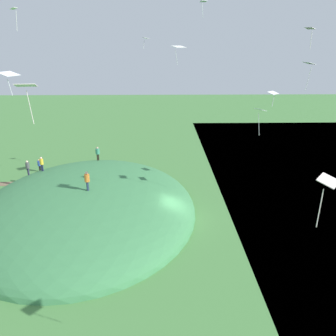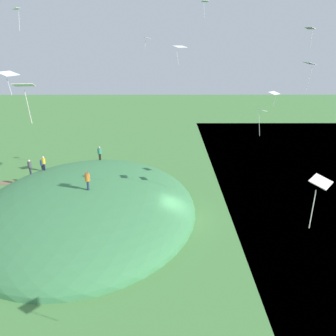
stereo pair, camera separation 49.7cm
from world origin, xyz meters
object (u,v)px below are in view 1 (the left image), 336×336
kite_3 (179,47)px  kite_6 (328,183)px  kite_1 (9,74)px  person_watching_kites (28,166)px  person_with_child (87,179)px  kite_4 (26,87)px  kite_8 (203,3)px  kite_13 (309,65)px  kite_5 (260,112)px  kite_10 (273,93)px  person_on_hilltop (41,162)px  kite_9 (14,11)px  person_near_shore (98,152)px  kite_11 (146,39)px  person_walking_path (39,164)px  kite_15 (310,30)px

kite_3 → kite_6: size_ratio=0.91×
kite_1 → kite_3: (-10.94, -11.84, 1.43)m
person_watching_kites → kite_3: (-16.08, 1.80, 12.13)m
person_with_child → kite_4: (0.71, 9.41, 9.01)m
kite_3 → kite_1: bearing=47.3°
kite_8 → kite_13: 12.82m
kite_5 → kite_8: kite_8 is taller
kite_3 → kite_4: 17.30m
person_watching_kites → kite_10: bearing=30.7°
person_watching_kites → kite_13: 29.13m
kite_4 → kite_5: (-15.40, -9.02, -3.07)m
person_on_hilltop → kite_8: 23.17m
kite_9 → kite_13: bearing=156.7°
kite_5 → kite_6: bearing=82.4°
person_near_shore → kite_11: size_ratio=1.55×
kite_1 → kite_3: size_ratio=0.86×
person_on_hilltop → kite_3: kite_3 is taller
kite_9 → kite_3: bearing=169.3°
person_with_child → person_walking_path: bearing=3.6°
kite_1 → kite_13: (-20.10, -4.11, 0.28)m
person_watching_kites → kite_3: bearing=34.5°
kite_6 → kite_13: (-4.97, -15.00, 3.13)m
kite_15 → kite_8: bearing=-62.1°
kite_5 → kite_15: bearing=117.0°
person_on_hilltop → kite_15: (-22.93, 11.35, 12.99)m
kite_10 → kite_6: bearing=78.3°
person_on_hilltop → kite_6: bearing=136.1°
kite_4 → kite_6: kite_4 is taller
person_on_hilltop → kite_10: bearing=177.4°
person_with_child → kite_1: (2.73, 6.55, 9.44)m
kite_3 → kite_13: (-9.16, 7.73, -1.14)m
kite_8 → kite_11: size_ratio=1.40×
kite_6 → person_on_hilltop: bearing=-52.8°
kite_10 → kite_3: bearing=-17.3°
person_on_hilltop → kite_5: bearing=168.7°
person_with_child → kite_10: kite_10 is taller
kite_5 → kite_15: kite_15 is taller
kite_9 → kite_13: 27.42m
kite_13 → kite_4: bearing=21.1°
person_walking_path → person_on_hilltop: person_on_hilltop is taller
person_with_child → kite_8: bearing=-86.9°
person_with_child → kite_5: 15.85m
person_near_shore → kite_1: kite_1 is taller
kite_3 → kite_11: bearing=-20.6°
person_with_child → kite_1: size_ratio=1.22×
person_near_shore → kite_1: 20.81m
kite_13 → person_near_shore: bearing=-36.8°
person_walking_path → kite_4: size_ratio=0.72×
person_watching_kites → kite_15: kite_15 is taller
kite_10 → kite_13: (-0.79, 5.13, 2.72)m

